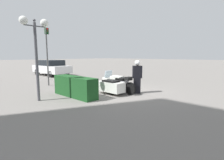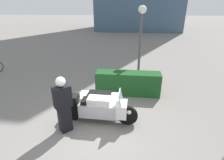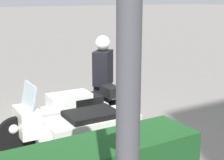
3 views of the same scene
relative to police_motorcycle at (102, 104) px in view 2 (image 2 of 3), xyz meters
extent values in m
plane|color=slate|center=(-0.23, -0.52, -0.46)|extent=(160.00, 160.00, 0.00)
cylinder|color=black|center=(0.87, -0.34, -0.14)|extent=(0.65, 0.11, 0.65)
cylinder|color=black|center=(-0.95, -0.31, -0.14)|extent=(0.65, 0.11, 0.65)
cylinder|color=black|center=(-0.20, 0.27, -0.21)|extent=(0.51, 0.11, 0.50)
cube|color=#B7B7BC|center=(-0.04, -0.33, -0.01)|extent=(1.29, 0.44, 0.45)
cube|color=silver|center=(-0.04, -0.33, 0.31)|extent=(0.71, 0.41, 0.24)
cube|color=black|center=(-0.33, -0.32, 0.29)|extent=(0.52, 0.41, 0.12)
cube|color=silver|center=(0.69, -0.34, 0.08)|extent=(0.33, 0.57, 0.44)
cube|color=silver|center=(0.64, -0.34, 0.49)|extent=(0.12, 0.54, 0.40)
sphere|color=white|center=(0.92, -0.35, 0.01)|extent=(0.18, 0.18, 0.18)
cube|color=silver|center=(-0.14, 0.27, -0.06)|extent=(1.46, 0.69, 0.50)
sphere|color=silver|center=(0.47, 0.25, -0.04)|extent=(0.48, 0.47, 0.47)
cube|color=black|center=(-0.14, 0.27, 0.23)|extent=(0.81, 0.58, 0.09)
cube|color=black|center=(-0.83, -0.31, 0.36)|extent=(0.25, 0.38, 0.18)
cube|color=black|center=(-0.99, -0.85, -0.05)|extent=(0.44, 0.44, 0.82)
cube|color=black|center=(-0.99, -0.85, 0.68)|extent=(0.54, 0.54, 0.65)
sphere|color=tan|center=(-0.99, -0.85, 1.12)|extent=(0.22, 0.22, 0.22)
sphere|color=white|center=(-0.99, -0.85, 1.15)|extent=(0.28, 0.28, 0.28)
cube|color=#19471E|center=(0.81, 1.83, 0.03)|extent=(2.71, 0.67, 0.98)
cylinder|color=#4C4C51|center=(1.29, 3.42, 1.23)|extent=(0.12, 0.12, 3.38)
cylinder|color=#4C4C51|center=(1.29, 3.42, 2.77)|extent=(0.05, 0.87, 0.05)
sphere|color=white|center=(1.29, 3.86, 2.94)|extent=(0.34, 0.34, 0.34)
sphere|color=white|center=(1.29, 2.98, 2.94)|extent=(0.34, 0.34, 0.34)
sphere|color=#4C4C51|center=(1.29, 3.42, 3.00)|extent=(0.12, 0.12, 0.12)
camera|label=1|loc=(-6.27, 6.71, 1.54)|focal=28.00mm
camera|label=2|loc=(0.92, -5.04, 3.04)|focal=28.00mm
camera|label=3|loc=(2.18, 4.74, 2.01)|focal=55.00mm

